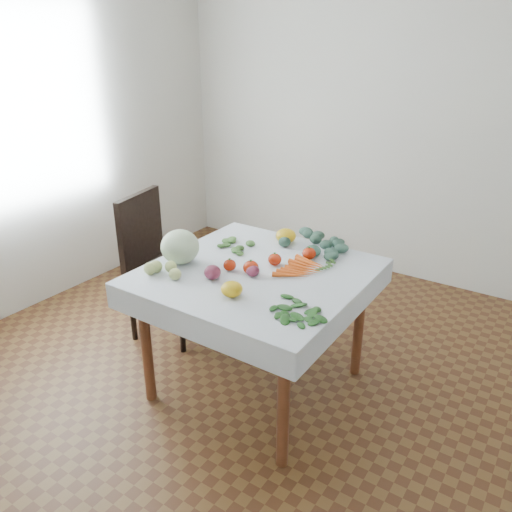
{
  "coord_description": "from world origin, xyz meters",
  "views": [
    {
      "loc": [
        1.36,
        -2.04,
        1.9
      ],
      "look_at": [
        -0.03,
        0.04,
        0.82
      ],
      "focal_mm": 35.0,
      "sensor_mm": 36.0,
      "label": 1
    }
  ],
  "objects_px": {
    "table": "(257,287)",
    "carrot_bunch": "(302,269)",
    "chair": "(156,256)",
    "heirloom_back": "(286,236)",
    "cabbage": "(180,247)"
  },
  "relations": [
    {
      "from": "table",
      "to": "heirloom_back",
      "type": "xyz_separation_m",
      "value": [
        -0.08,
        0.44,
        0.15
      ]
    },
    {
      "from": "cabbage",
      "to": "table",
      "type": "bearing_deg",
      "value": 20.27
    },
    {
      "from": "table",
      "to": "cabbage",
      "type": "distance_m",
      "value": 0.48
    },
    {
      "from": "table",
      "to": "heirloom_back",
      "type": "distance_m",
      "value": 0.47
    },
    {
      "from": "chair",
      "to": "heirloom_back",
      "type": "height_order",
      "value": "chair"
    },
    {
      "from": "chair",
      "to": "heirloom_back",
      "type": "bearing_deg",
      "value": 18.88
    },
    {
      "from": "cabbage",
      "to": "carrot_bunch",
      "type": "distance_m",
      "value": 0.68
    },
    {
      "from": "table",
      "to": "heirloom_back",
      "type": "bearing_deg",
      "value": 100.17
    },
    {
      "from": "carrot_bunch",
      "to": "cabbage",
      "type": "bearing_deg",
      "value": -155.59
    },
    {
      "from": "cabbage",
      "to": "heirloom_back",
      "type": "relative_size",
      "value": 1.7
    },
    {
      "from": "carrot_bunch",
      "to": "heirloom_back",
      "type": "bearing_deg",
      "value": 132.73
    },
    {
      "from": "table",
      "to": "carrot_bunch",
      "type": "height_order",
      "value": "carrot_bunch"
    },
    {
      "from": "table",
      "to": "heirloom_back",
      "type": "relative_size",
      "value": 8.0
    },
    {
      "from": "table",
      "to": "carrot_bunch",
      "type": "relative_size",
      "value": 3.32
    },
    {
      "from": "chair",
      "to": "cabbage",
      "type": "bearing_deg",
      "value": -31.0
    }
  ]
}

